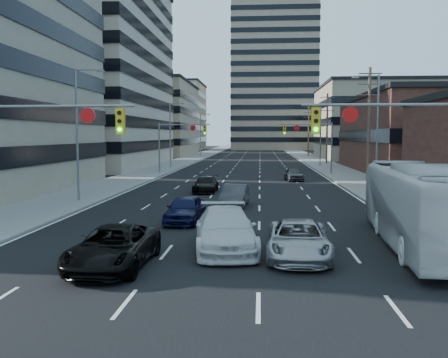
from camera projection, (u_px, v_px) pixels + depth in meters
name	position (u px, v px, depth m)	size (l,w,h in m)	color
ground	(191.00, 306.00, 13.35)	(400.00, 400.00, 0.00)	black
road_surface	(254.00, 151.00, 142.51)	(18.00, 300.00, 0.02)	black
sidewalk_left	(214.00, 151.00, 143.33)	(5.00, 300.00, 0.15)	slate
sidewalk_right	(294.00, 151.00, 141.67)	(5.00, 300.00, 0.15)	slate
office_left_mid	(65.00, 71.00, 73.67)	(26.00, 34.00, 28.00)	#ADA089
office_left_far	(147.00, 120.00, 113.73)	(20.00, 30.00, 16.00)	gray
storefront_right_mid	(442.00, 136.00, 60.90)	(20.00, 30.00, 9.00)	#472119
office_right_far	(378.00, 123.00, 98.37)	(22.00, 28.00, 14.00)	gray
apartment_tower	(274.00, 59.00, 159.40)	(26.00, 26.00, 58.00)	gray
bg_block_left	(163.00, 117.00, 153.58)	(24.00, 24.00, 20.00)	#ADA089
bg_block_right	(368.00, 130.00, 139.68)	(22.00, 22.00, 12.00)	gray
signal_near_left	(44.00, 141.00, 21.45)	(6.59, 0.33, 6.00)	slate
signal_near_right	(398.00, 141.00, 20.38)	(6.59, 0.33, 6.00)	slate
signal_far_left	(179.00, 137.00, 58.23)	(6.09, 0.33, 6.00)	slate
signal_far_right	(311.00, 137.00, 57.12)	(6.09, 0.33, 6.00)	slate
utility_pole_block	(369.00, 122.00, 47.73)	(2.20, 0.28, 11.00)	#4C3D2D
utility_pole_midblock	(327.00, 127.00, 77.54)	(2.20, 0.28, 11.00)	#4C3D2D
utility_pole_distant	(308.00, 129.00, 107.34)	(2.20, 0.28, 11.00)	#4C3D2D
streetlight_left_near	(79.00, 128.00, 33.52)	(2.03, 0.22, 9.00)	slate
streetlight_left_mid	(171.00, 132.00, 68.29)	(2.03, 0.22, 9.00)	slate
streetlight_left_far	(201.00, 133.00, 103.07)	(2.03, 0.22, 9.00)	slate
streetlight_right_near	(375.00, 129.00, 37.00)	(2.03, 0.22, 9.00)	slate
streetlight_right_far	(319.00, 132.00, 71.77)	(2.03, 0.22, 9.00)	slate
black_pickup	(114.00, 247.00, 17.15)	(2.37, 5.14, 1.43)	black
white_van	(226.00, 230.00, 19.72)	(2.33, 5.72, 1.66)	silver
silver_suv	(299.00, 240.00, 18.47)	(2.30, 4.99, 1.39)	#A3A4A8
transit_bus	(422.00, 206.00, 20.26)	(2.86, 12.22, 3.40)	silver
sedan_blue	(185.00, 209.00, 25.95)	(1.69, 4.19, 1.43)	black
sedan_grey_center	(235.00, 196.00, 31.82)	(1.49, 4.27, 1.41)	#38373A
sedan_black_far	(206.00, 184.00, 39.77)	(1.78, 4.39, 1.27)	black
sedan_grey_right	(294.00, 174.00, 49.92)	(1.59, 3.94, 1.34)	#373739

